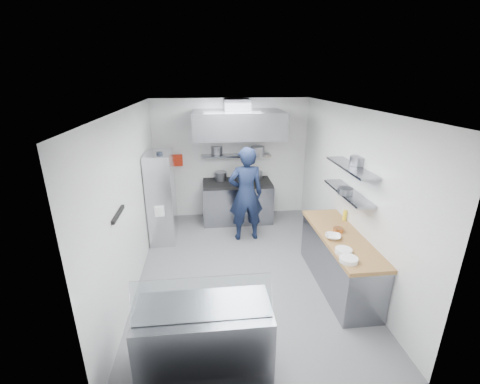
{
  "coord_description": "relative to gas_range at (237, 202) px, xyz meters",
  "views": [
    {
      "loc": [
        -0.6,
        -4.91,
        3.25
      ],
      "look_at": [
        0.0,
        0.6,
        1.25
      ],
      "focal_mm": 24.0,
      "sensor_mm": 36.0,
      "label": 1
    }
  ],
  "objects": [
    {
      "name": "floor",
      "position": [
        -0.1,
        -2.1,
        -0.45
      ],
      "size": [
        5.0,
        5.0,
        0.0
      ],
      "primitive_type": "plane",
      "color": "#5C5C5F",
      "rests_on": "ground"
    },
    {
      "name": "ceiling",
      "position": [
        -0.1,
        -2.1,
        2.35
      ],
      "size": [
        5.0,
        5.0,
        0.0
      ],
      "primitive_type": "plane",
      "rotation": [
        3.14,
        0.0,
        0.0
      ],
      "color": "silver",
      "rests_on": "wall_back"
    },
    {
      "name": "wall_back",
      "position": [
        -0.1,
        0.4,
        0.95
      ],
      "size": [
        3.6,
        2.8,
        0.02
      ],
      "primitive_type": "cube",
      "rotation": [
        1.57,
        0.0,
        0.0
      ],
      "color": "white",
      "rests_on": "floor"
    },
    {
      "name": "wall_front",
      "position": [
        -0.1,
        -4.6,
        0.95
      ],
      "size": [
        3.6,
        2.8,
        0.02
      ],
      "primitive_type": "cube",
      "rotation": [
        -1.57,
        0.0,
        0.0
      ],
      "color": "white",
      "rests_on": "floor"
    },
    {
      "name": "wall_left",
      "position": [
        -1.9,
        -2.1,
        0.95
      ],
      "size": [
        2.8,
        5.0,
        0.02
      ],
      "primitive_type": "cube",
      "rotation": [
        1.57,
        0.0,
        1.57
      ],
      "color": "white",
      "rests_on": "floor"
    },
    {
      "name": "wall_right",
      "position": [
        1.7,
        -2.1,
        0.95
      ],
      "size": [
        2.8,
        5.0,
        0.02
      ],
      "primitive_type": "cube",
      "rotation": [
        1.57,
        0.0,
        -1.57
      ],
      "color": "white",
      "rests_on": "floor"
    },
    {
      "name": "gas_range",
      "position": [
        0.0,
        0.0,
        0.0
      ],
      "size": [
        1.6,
        0.8,
        0.9
      ],
      "primitive_type": "cube",
      "color": "gray",
      "rests_on": "floor"
    },
    {
      "name": "cooktop",
      "position": [
        0.0,
        0.0,
        0.48
      ],
      "size": [
        1.57,
        0.78,
        0.06
      ],
      "primitive_type": "cube",
      "color": "black",
      "rests_on": "gas_range"
    },
    {
      "name": "stock_pot_left",
      "position": [
        -0.37,
        0.17,
        0.61
      ],
      "size": [
        0.29,
        0.29,
        0.2
      ],
      "primitive_type": "cylinder",
      "color": "slate",
      "rests_on": "cooktop"
    },
    {
      "name": "stock_pot_mid",
      "position": [
        0.12,
        -0.0,
        0.63
      ],
      "size": [
        0.3,
        0.3,
        0.24
      ],
      "primitive_type": "cylinder",
      "color": "slate",
      "rests_on": "cooktop"
    },
    {
      "name": "stock_pot_right",
      "position": [
        0.5,
        0.23,
        0.59
      ],
      "size": [
        0.26,
        0.26,
        0.16
      ],
      "primitive_type": "cylinder",
      "color": "slate",
      "rests_on": "cooktop"
    },
    {
      "name": "over_range_shelf",
      "position": [
        0.0,
        0.24,
        1.07
      ],
      "size": [
        1.6,
        0.3,
        0.04
      ],
      "primitive_type": "cube",
      "color": "gray",
      "rests_on": "wall_back"
    },
    {
      "name": "shelf_pot_a",
      "position": [
        -0.44,
        0.41,
        1.18
      ],
      "size": [
        0.27,
        0.27,
        0.18
      ],
      "primitive_type": "cylinder",
      "color": "slate",
      "rests_on": "over_range_shelf"
    },
    {
      "name": "shelf_pot_b",
      "position": [
        0.48,
        0.08,
        1.2
      ],
      "size": [
        0.31,
        0.31,
        0.22
      ],
      "primitive_type": "cylinder",
      "color": "slate",
      "rests_on": "over_range_shelf"
    },
    {
      "name": "extractor_hood",
      "position": [
        0.0,
        -0.18,
        1.85
      ],
      "size": [
        1.9,
        1.15,
        0.55
      ],
      "primitive_type": "cube",
      "color": "gray",
      "rests_on": "wall_back"
    },
    {
      "name": "hood_duct",
      "position": [
        0.0,
        0.05,
        2.23
      ],
      "size": [
        0.55,
        0.55,
        0.24
      ],
      "primitive_type": "cube",
      "color": "slate",
      "rests_on": "extractor_hood"
    },
    {
      "name": "red_firebox",
      "position": [
        -1.35,
        0.34,
        0.97
      ],
      "size": [
        0.22,
        0.1,
        0.26
      ],
      "primitive_type": "cube",
      "color": "red",
      "rests_on": "wall_back"
    },
    {
      "name": "chef",
      "position": [
        0.08,
        -0.93,
        0.54
      ],
      "size": [
        0.75,
        0.52,
        1.97
      ],
      "primitive_type": "imported",
      "rotation": [
        0.0,
        0.0,
        3.21
      ],
      "color": "#111A33",
      "rests_on": "floor"
    },
    {
      "name": "wire_rack",
      "position": [
        -1.63,
        -0.72,
        0.48
      ],
      "size": [
        0.5,
        0.9,
        1.85
      ],
      "primitive_type": "cube",
      "color": "silver",
      "rests_on": "floor"
    },
    {
      "name": "rack_bin_a",
      "position": [
        -1.63,
        -1.11,
        0.35
      ],
      "size": [
        0.17,
        0.22,
        0.2
      ],
      "primitive_type": "cube",
      "color": "white",
      "rests_on": "wire_rack"
    },
    {
      "name": "rack_bin_b",
      "position": [
        -1.63,
        -0.61,
        0.85
      ],
      "size": [
        0.14,
        0.18,
        0.16
      ],
      "primitive_type": "cube",
      "color": "yellow",
      "rests_on": "wire_rack"
    },
    {
      "name": "rack_jar",
      "position": [
        -1.58,
        -0.87,
        1.35
      ],
      "size": [
        0.12,
        0.12,
        0.18
      ],
      "primitive_type": "cylinder",
      "color": "black",
      "rests_on": "wire_rack"
    },
    {
      "name": "knife_strip",
      "position": [
        -1.88,
        -3.0,
        1.1
      ],
      "size": [
        0.04,
        0.55,
        0.05
      ],
      "primitive_type": "cube",
      "color": "black",
      "rests_on": "wall_left"
    },
    {
      "name": "prep_counter_base",
      "position": [
        1.38,
        -2.7,
        -0.03
      ],
      "size": [
        0.62,
        2.0,
        0.84
      ],
      "primitive_type": "cube",
      "color": "gray",
      "rests_on": "floor"
    },
    {
      "name": "prep_counter_top",
      "position": [
        1.38,
        -2.7,
        0.42
      ],
      "size": [
        0.65,
        2.04,
        0.06
      ],
      "primitive_type": "cube",
      "color": "#9D6D3D",
      "rests_on": "prep_counter_base"
    },
    {
      "name": "plate_stack_a",
      "position": [
        1.16,
        -3.44,
        0.48
      ],
      "size": [
        0.25,
        0.25,
        0.06
      ],
      "primitive_type": "cylinder",
      "color": "white",
      "rests_on": "prep_counter_top"
    },
    {
      "name": "plate_stack_b",
      "position": [
        1.19,
        -3.21,
        0.48
      ],
      "size": [
        0.23,
        0.23,
        0.06
      ],
      "primitive_type": "cylinder",
      "color": "white",
      "rests_on": "prep_counter_top"
    },
    {
      "name": "copper_pan",
      "position": [
        1.37,
        -2.57,
        0.48
      ],
      "size": [
        0.17,
        0.17,
        0.06
      ],
      "primitive_type": "cylinder",
      "color": "orange",
      "rests_on": "prep_counter_top"
    },
    {
      "name": "squeeze_bottle",
      "position": [
        1.65,
        -2.16,
        0.54
      ],
      "size": [
        0.06,
        0.06,
        0.18
      ],
      "primitive_type": "cylinder",
      "color": "yellow",
      "rests_on": "prep_counter_top"
    },
    {
      "name": "mixing_bowl",
      "position": [
        1.2,
        -2.78,
        0.48
      ],
      "size": [
        0.3,
        0.3,
        0.06
      ],
      "primitive_type": "imported",
      "rotation": [
        0.0,
        0.0,
        -0.37
      ],
      "color": "white",
      "rests_on": "prep_counter_top"
    },
    {
      "name": "wall_shelf_lower",
      "position": [
        1.54,
        -2.4,
        1.05
      ],
      "size": [
        0.3,
        1.3,
        0.04
      ],
      "primitive_type": "cube",
      "color": "gray",
      "rests_on": "wall_right"
    },
    {
      "name": "wall_shelf_upper",
      "position": [
        1.54,
        -2.4,
        1.47
      ],
      "size": [
        0.3,
        1.3,
        0.04
      ],
      "primitive_type": "cube",
      "color": "gray",
      "rests_on": "wall_right"
    },
    {
      "name": "shelf_pot_c",
      "position": [
        1.44,
        -2.51,
        1.12
      ],
      "size": [
        0.23,
        0.23,
        0.1
      ],
      "primitive_type": "cylinder",
      "color": "slate",
      "rests_on": "wall_shelf_lower"
    },
    {
      "name": "shelf_pot_d",
      "position": [
        1.67,
        -2.36,
        1.56
      ],
      "size": [
        0.26,
        0.26,
        0.14
      ],
      "primitive_type": "cylinder",
      "color": "slate",
      "rests_on": "wall_shelf_upper"
    },
    {
      "name": "display_case",
      "position": [
        -0.79,
        -4.1,
        -0.03
      ],
      "size": [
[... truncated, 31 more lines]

